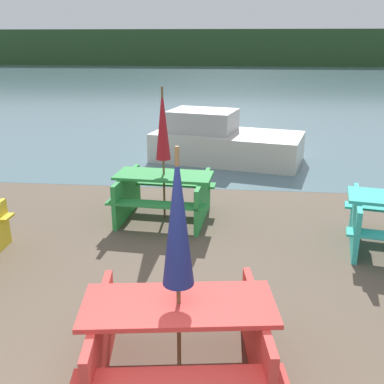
{
  "coord_description": "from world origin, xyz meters",
  "views": [
    {
      "loc": [
        0.67,
        -2.24,
        2.92
      ],
      "look_at": [
        0.07,
        3.79,
        0.85
      ],
      "focal_mm": 42.0,
      "sensor_mm": 36.0,
      "label": 1
    }
  ],
  "objects_px": {
    "picnic_table_red": "(179,333)",
    "picnic_table_green": "(164,192)",
    "umbrella_navy": "(178,220)",
    "boat": "(223,142)",
    "umbrella_crimson": "(163,125)"
  },
  "relations": [
    {
      "from": "picnic_table_green",
      "to": "umbrella_crimson",
      "type": "xyz_separation_m",
      "value": [
        0.0,
        0.0,
        1.14
      ]
    },
    {
      "from": "umbrella_crimson",
      "to": "picnic_table_red",
      "type": "bearing_deg",
      "value": -78.95
    },
    {
      "from": "umbrella_crimson",
      "to": "boat",
      "type": "relative_size",
      "value": 0.56
    },
    {
      "from": "picnic_table_green",
      "to": "umbrella_navy",
      "type": "height_order",
      "value": "umbrella_navy"
    },
    {
      "from": "umbrella_crimson",
      "to": "umbrella_navy",
      "type": "bearing_deg",
      "value": -78.95
    },
    {
      "from": "picnic_table_red",
      "to": "picnic_table_green",
      "type": "relative_size",
      "value": 1.08
    },
    {
      "from": "boat",
      "to": "picnic_table_red",
      "type": "bearing_deg",
      "value": -77.2
    },
    {
      "from": "picnic_table_red",
      "to": "boat",
      "type": "xyz_separation_m",
      "value": [
        0.11,
        7.78,
        0.01
      ]
    },
    {
      "from": "picnic_table_green",
      "to": "umbrella_navy",
      "type": "relative_size",
      "value": 0.79
    },
    {
      "from": "picnic_table_red",
      "to": "picnic_table_green",
      "type": "xyz_separation_m",
      "value": [
        -0.74,
        3.77,
        0.01
      ]
    },
    {
      "from": "picnic_table_red",
      "to": "picnic_table_green",
      "type": "distance_m",
      "value": 3.84
    },
    {
      "from": "umbrella_navy",
      "to": "umbrella_crimson",
      "type": "height_order",
      "value": "umbrella_crimson"
    },
    {
      "from": "boat",
      "to": "picnic_table_green",
      "type": "bearing_deg",
      "value": -88.3
    },
    {
      "from": "umbrella_navy",
      "to": "umbrella_crimson",
      "type": "xyz_separation_m",
      "value": [
        -0.74,
        3.77,
        0.07
      ]
    },
    {
      "from": "umbrella_navy",
      "to": "umbrella_crimson",
      "type": "bearing_deg",
      "value": 101.05
    }
  ]
}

